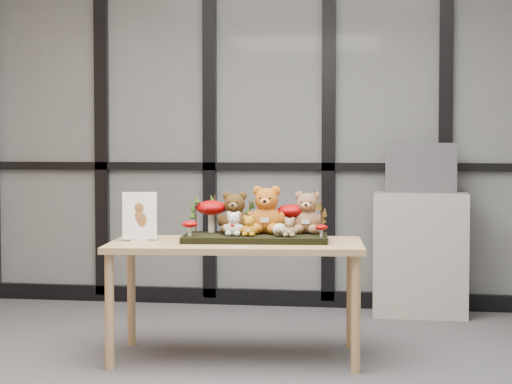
% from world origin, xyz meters
% --- Properties ---
extents(room_shell, '(5.00, 5.00, 5.00)m').
position_xyz_m(room_shell, '(0.00, 0.00, 1.68)').
color(room_shell, beige).
rests_on(room_shell, floor).
extents(glass_partition, '(4.90, 0.06, 2.78)m').
position_xyz_m(glass_partition, '(-0.00, 2.47, 1.42)').
color(glass_partition, '#2D383F').
rests_on(glass_partition, floor).
extents(display_table, '(1.49, 0.85, 0.67)m').
position_xyz_m(display_table, '(0.07, 0.73, 0.60)').
color(display_table, tan).
rests_on(display_table, floor).
extents(diorama_tray, '(0.85, 0.49, 0.04)m').
position_xyz_m(diorama_tray, '(0.17, 0.79, 0.68)').
color(diorama_tray, black).
rests_on(diorama_tray, display_table).
extents(bear_pooh_yellow, '(0.25, 0.23, 0.30)m').
position_xyz_m(bear_pooh_yellow, '(0.22, 0.88, 0.85)').
color(bear_pooh_yellow, '#B96017').
rests_on(bear_pooh_yellow, diorama_tray).
extents(bear_brown_medium, '(0.22, 0.20, 0.27)m').
position_xyz_m(bear_brown_medium, '(0.04, 0.85, 0.84)').
color(bear_brown_medium, '#432E12').
rests_on(bear_brown_medium, diorama_tray).
extents(bear_tan_back, '(0.22, 0.20, 0.27)m').
position_xyz_m(bear_tan_back, '(0.45, 0.92, 0.84)').
color(bear_tan_back, '#8D5F3E').
rests_on(bear_tan_back, diorama_tray).
extents(bear_small_yellow, '(0.11, 0.10, 0.13)m').
position_xyz_m(bear_small_yellow, '(0.15, 0.70, 0.77)').
color(bear_small_yellow, '#C37D15').
rests_on(bear_small_yellow, diorama_tray).
extents(bear_white_bow, '(0.13, 0.12, 0.15)m').
position_xyz_m(bear_white_bow, '(0.06, 0.71, 0.78)').
color(bear_white_bow, silver).
rests_on(bear_white_bow, diorama_tray).
extents(bear_beige_small, '(0.10, 0.09, 0.12)m').
position_xyz_m(bear_beige_small, '(0.37, 0.70, 0.76)').
color(bear_beige_small, '#9D7C58').
rests_on(bear_beige_small, diorama_tray).
extents(plush_cream_hedgehog, '(0.07, 0.06, 0.08)m').
position_xyz_m(plush_cream_hedgehog, '(0.32, 0.72, 0.74)').
color(plush_cream_hedgehog, beige).
rests_on(plush_cream_hedgehog, diorama_tray).
extents(mushroom_back_left, '(0.19, 0.19, 0.21)m').
position_xyz_m(mushroom_back_left, '(-0.11, 0.90, 0.81)').
color(mushroom_back_left, '#910405').
rests_on(mushroom_back_left, diorama_tray).
extents(mushroom_back_right, '(0.17, 0.17, 0.18)m').
position_xyz_m(mushroom_back_right, '(0.36, 0.93, 0.79)').
color(mushroom_back_right, '#910405').
rests_on(mushroom_back_right, diorama_tray).
extents(mushroom_front_left, '(0.09, 0.09, 0.10)m').
position_xyz_m(mushroom_front_left, '(-0.18, 0.65, 0.75)').
color(mushroom_front_left, '#910405').
rests_on(mushroom_front_left, diorama_tray).
extents(mushroom_front_right, '(0.07, 0.07, 0.08)m').
position_xyz_m(mushroom_front_right, '(0.55, 0.72, 0.74)').
color(mushroom_front_right, '#910405').
rests_on(mushroom_front_right, diorama_tray).
extents(sprig_green_far_left, '(0.05, 0.05, 0.22)m').
position_xyz_m(sprig_green_far_left, '(-0.20, 0.86, 0.81)').
color(sprig_green_far_left, '#16320B').
rests_on(sprig_green_far_left, diorama_tray).
extents(sprig_green_mid_left, '(0.05, 0.05, 0.22)m').
position_xyz_m(sprig_green_mid_left, '(-0.09, 0.92, 0.81)').
color(sprig_green_mid_left, '#16320B').
rests_on(sprig_green_mid_left, diorama_tray).
extents(sprig_dry_far_right, '(0.05, 0.05, 0.25)m').
position_xyz_m(sprig_dry_far_right, '(0.49, 0.91, 0.83)').
color(sprig_dry_far_right, brown).
rests_on(sprig_dry_far_right, diorama_tray).
extents(sprig_dry_mid_right, '(0.05, 0.05, 0.19)m').
position_xyz_m(sprig_dry_mid_right, '(0.54, 0.81, 0.80)').
color(sprig_dry_mid_right, brown).
rests_on(sprig_dry_mid_right, diorama_tray).
extents(sprig_green_centre, '(0.05, 0.05, 0.18)m').
position_xyz_m(sprig_green_centre, '(0.11, 0.95, 0.79)').
color(sprig_green_centre, '#16320B').
rests_on(sprig_green_centre, diorama_tray).
extents(sign_holder, '(0.20, 0.08, 0.28)m').
position_xyz_m(sign_holder, '(-0.49, 0.69, 0.79)').
color(sign_holder, silver).
rests_on(sign_holder, display_table).
extents(label_card, '(0.08, 0.03, 0.00)m').
position_xyz_m(label_card, '(0.14, 0.45, 0.67)').
color(label_card, white).
rests_on(label_card, display_table).
extents(cabinet, '(0.65, 0.38, 0.87)m').
position_xyz_m(cabinet, '(1.12, 2.24, 0.44)').
color(cabinet, gray).
rests_on(cabinet, floor).
extents(monitor, '(0.50, 0.05, 0.35)m').
position_xyz_m(monitor, '(1.12, 2.26, 1.05)').
color(monitor, '#4F5156').
rests_on(monitor, cabinet).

